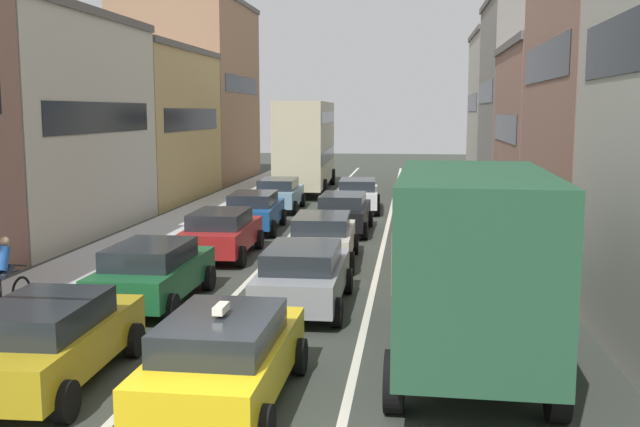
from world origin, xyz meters
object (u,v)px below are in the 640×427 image
(sedan_left_lane_front, at_px, (48,339))
(sedan_left_lane_fifth, at_px, (279,193))
(sedan_centre_lane_fifth, at_px, (358,194))
(bus_mid_queue_primary, at_px, (306,142))
(sedan_right_lane_behind_truck, at_px, (435,248))
(hatchback_centre_lane_third, at_px, (322,237))
(removalist_box_truck, at_px, (469,258))
(cyclist_on_sidewalk, at_px, (5,275))
(sedan_centre_lane_second, at_px, (303,275))
(sedan_left_lane_third, at_px, (221,232))
(wagon_left_lane_second, at_px, (153,271))
(taxi_centre_lane_front, at_px, (225,356))
(coupe_centre_lane_fourth, at_px, (343,212))
(sedan_left_lane_fourth, at_px, (254,210))

(sedan_left_lane_front, xyz_separation_m, sedan_left_lane_fifth, (-0.13, 21.89, 0.00))
(sedan_centre_lane_fifth, bearing_deg, bus_mid_queue_primary, 20.75)
(sedan_right_lane_behind_truck, bearing_deg, hatchback_centre_lane_third, 66.56)
(removalist_box_truck, xyz_separation_m, sedan_centre_lane_fifth, (-3.52, 20.18, -1.18))
(sedan_left_lane_front, distance_m, sedan_centre_lane_fifth, 22.37)
(sedan_right_lane_behind_truck, distance_m, cyclist_on_sidewalk, 11.04)
(sedan_centre_lane_second, distance_m, sedan_left_lane_third, 6.59)
(sedan_right_lane_behind_truck, bearing_deg, cyclist_on_sidewalk, 114.30)
(wagon_left_lane_second, bearing_deg, taxi_centre_lane_front, -150.39)
(hatchback_centre_lane_third, bearing_deg, wagon_left_lane_second, 144.74)
(taxi_centre_lane_front, xyz_separation_m, bus_mid_queue_primary, (-3.20, 30.72, 2.03))
(sedan_left_lane_third, relative_size, coupe_centre_lane_fourth, 1.01)
(coupe_centre_lane_fourth, bearing_deg, cyclist_on_sidewalk, 150.82)
(hatchback_centre_lane_third, height_order, sedan_left_lane_fifth, same)
(taxi_centre_lane_front, distance_m, sedan_centre_lane_fifth, 22.57)
(removalist_box_truck, height_order, cyclist_on_sidewalk, removalist_box_truck)
(sedan_left_lane_front, distance_m, sedan_left_lane_fourth, 16.09)
(sedan_centre_lane_second, bearing_deg, cyclist_on_sidewalk, 98.54)
(sedan_centre_lane_second, bearing_deg, sedan_right_lane_behind_truck, -39.91)
(removalist_box_truck, relative_size, coupe_centre_lane_fourth, 1.80)
(sedan_left_lane_fourth, bearing_deg, bus_mid_queue_primary, -2.67)
(sedan_centre_lane_second, xyz_separation_m, sedan_centre_lane_fifth, (-0.01, 16.77, 0.00))
(taxi_centre_lane_front, xyz_separation_m, sedan_centre_lane_second, (0.36, 5.79, -0.00))
(removalist_box_truck, height_order, sedan_left_lane_front, removalist_box_truck)
(sedan_left_lane_fifth, bearing_deg, coupe_centre_lane_fourth, -150.10)
(taxi_centre_lane_front, height_order, cyclist_on_sidewalk, cyclist_on_sidewalk)
(sedan_left_lane_front, bearing_deg, hatchback_centre_lane_third, -19.39)
(hatchback_centre_lane_third, xyz_separation_m, coupe_centre_lane_fourth, (0.09, 5.66, 0.00))
(removalist_box_truck, bearing_deg, sedan_right_lane_behind_truck, 4.37)
(sedan_centre_lane_fifth, bearing_deg, hatchback_centre_lane_third, 176.32)
(sedan_left_lane_fourth, bearing_deg, sedan_centre_lane_fifth, -33.22)
(wagon_left_lane_second, distance_m, sedan_left_lane_fifth, 16.67)
(coupe_centre_lane_fourth, bearing_deg, bus_mid_queue_primary, 13.92)
(sedan_centre_lane_second, xyz_separation_m, coupe_centre_lane_fourth, (-0.10, 10.79, 0.00))
(sedan_right_lane_behind_truck, distance_m, bus_mid_queue_primary, 22.24)
(coupe_centre_lane_fourth, relative_size, sedan_right_lane_behind_truck, 0.99)
(coupe_centre_lane_fourth, distance_m, sedan_right_lane_behind_truck, 7.68)
(removalist_box_truck, xyz_separation_m, sedan_left_lane_fifth, (-7.14, 19.97, -1.18))
(wagon_left_lane_second, height_order, sedan_left_lane_third, same)
(removalist_box_truck, relative_size, wagon_left_lane_second, 1.80)
(wagon_left_lane_second, bearing_deg, sedan_left_lane_front, -178.95)
(sedan_left_lane_front, xyz_separation_m, sedan_centre_lane_second, (3.50, 5.32, 0.00))
(cyclist_on_sidewalk, bearing_deg, sedan_centre_lane_fifth, -14.16)
(sedan_centre_lane_second, xyz_separation_m, sedan_left_lane_fifth, (-3.63, 16.57, 0.00))
(sedan_left_lane_third, bearing_deg, hatchback_centre_lane_third, -100.07)
(hatchback_centre_lane_third, distance_m, cyclist_on_sidewalk, 9.04)
(sedan_right_lane_behind_truck, relative_size, bus_mid_queue_primary, 0.41)
(hatchback_centre_lane_third, relative_size, sedan_right_lane_behind_truck, 1.00)
(wagon_left_lane_second, relative_size, sedan_centre_lane_fifth, 0.98)
(removalist_box_truck, xyz_separation_m, cyclist_on_sidewalk, (-10.27, 2.33, -1.12))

